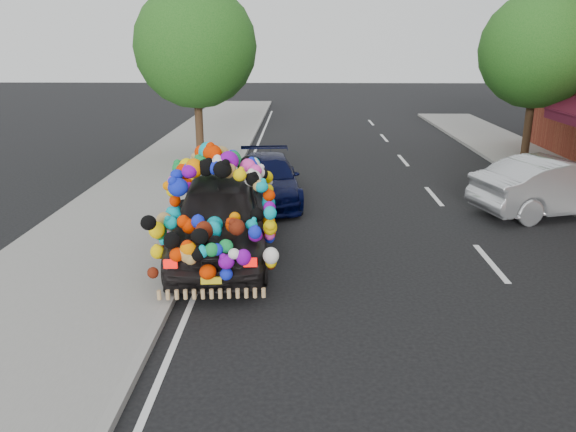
# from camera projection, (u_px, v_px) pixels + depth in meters

# --- Properties ---
(ground) EXTENTS (100.00, 100.00, 0.00)m
(ground) POSITION_uv_depth(u_px,v_px,m) (309.00, 261.00, 11.19)
(ground) COLOR black
(ground) RESTS_ON ground
(sidewalk) EXTENTS (4.00, 60.00, 0.12)m
(sidewalk) POSITION_uv_depth(u_px,v_px,m) (95.00, 257.00, 11.27)
(sidewalk) COLOR gray
(sidewalk) RESTS_ON ground
(kerb) EXTENTS (0.15, 60.00, 0.13)m
(kerb) POSITION_uv_depth(u_px,v_px,m) (192.00, 257.00, 11.23)
(kerb) COLOR gray
(kerb) RESTS_ON ground
(lane_markings) EXTENTS (6.00, 50.00, 0.01)m
(lane_markings) POSITION_uv_depth(u_px,v_px,m) (491.00, 263.00, 11.11)
(lane_markings) COLOR silver
(lane_markings) RESTS_ON ground
(tree_near_sidewalk) EXTENTS (4.20, 4.20, 6.13)m
(tree_near_sidewalk) POSITION_uv_depth(u_px,v_px,m) (196.00, 47.00, 19.14)
(tree_near_sidewalk) COLOR #332114
(tree_near_sidewalk) RESTS_ON ground
(tree_far_b) EXTENTS (4.00, 4.00, 5.90)m
(tree_far_b) POSITION_uv_depth(u_px,v_px,m) (538.00, 50.00, 19.40)
(tree_far_b) COLOR #332114
(tree_far_b) RESTS_ON ground
(plush_art_car) EXTENTS (2.60, 5.04, 2.25)m
(plush_art_car) POSITION_uv_depth(u_px,v_px,m) (219.00, 201.00, 11.19)
(plush_art_car) COLOR black
(plush_art_car) RESTS_ON ground
(navy_sedan) EXTENTS (2.11, 4.29, 1.20)m
(navy_sedan) POSITION_uv_depth(u_px,v_px,m) (267.00, 179.00, 15.33)
(navy_sedan) COLOR black
(navy_sedan) RESTS_ON ground
(silver_hatchback) EXTENTS (4.64, 2.70, 1.44)m
(silver_hatchback) POSITION_uv_depth(u_px,v_px,m) (560.00, 186.00, 14.07)
(silver_hatchback) COLOR #A3A6AA
(silver_hatchback) RESTS_ON ground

